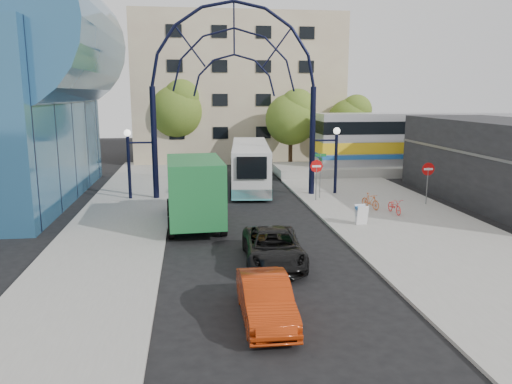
{
  "coord_description": "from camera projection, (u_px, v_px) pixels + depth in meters",
  "views": [
    {
      "loc": [
        -2.78,
        -17.34,
        6.56
      ],
      "look_at": [
        0.29,
        6.0,
        1.91
      ],
      "focal_mm": 35.0,
      "sensor_mm": 36.0,
      "label": 1
    }
  ],
  "objects": [
    {
      "name": "ground",
      "position": [
        269.0,
        274.0,
        18.49
      ],
      "size": [
        120.0,
        120.0,
        0.0
      ],
      "primitive_type": "plane",
      "color": "black",
      "rests_on": "ground"
    },
    {
      "name": "sidewalk_east",
      "position": [
        424.0,
        235.0,
        23.39
      ],
      "size": [
        8.0,
        56.0,
        0.12
      ],
      "primitive_type": "cube",
      "color": "gray",
      "rests_on": "ground"
    },
    {
      "name": "plaza_west",
      "position": [
        113.0,
        234.0,
        23.49
      ],
      "size": [
        5.0,
        50.0,
        0.12
      ],
      "primitive_type": "cube",
      "color": "gray",
      "rests_on": "ground"
    },
    {
      "name": "gateway_arch",
      "position": [
        234.0,
        60.0,
        30.45
      ],
      "size": [
        13.64,
        0.44,
        12.1
      ],
      "color": "black",
      "rests_on": "ground"
    },
    {
      "name": "stop_sign",
      "position": [
        316.0,
        170.0,
        30.39
      ],
      "size": [
        0.8,
        0.07,
        2.5
      ],
      "color": "slate",
      "rests_on": "sidewalk_east"
    },
    {
      "name": "do_not_enter_sign",
      "position": [
        428.0,
        173.0,
        29.24
      ],
      "size": [
        0.76,
        0.07,
        2.48
      ],
      "color": "slate",
      "rests_on": "sidewalk_east"
    },
    {
      "name": "street_name_sign",
      "position": [
        320.0,
        166.0,
        31.0
      ],
      "size": [
        0.7,
        0.7,
        2.8
      ],
      "color": "slate",
      "rests_on": "sidewalk_east"
    },
    {
      "name": "sandwich_board",
      "position": [
        361.0,
        212.0,
        24.88
      ],
      "size": [
        0.55,
        0.61,
        0.99
      ],
      "color": "white",
      "rests_on": "sidewalk_east"
    },
    {
      "name": "commercial_block_east",
      "position": [
        508.0,
        163.0,
        29.78
      ],
      "size": [
        6.0,
        16.0,
        5.0
      ],
      "primitive_type": "cube",
      "color": "black",
      "rests_on": "ground"
    },
    {
      "name": "apartment_block",
      "position": [
        236.0,
        89.0,
        51.41
      ],
      "size": [
        20.0,
        12.1,
        14.0
      ],
      "color": "tan",
      "rests_on": "ground"
    },
    {
      "name": "train_platform",
      "position": [
        461.0,
        167.0,
        42.37
      ],
      "size": [
        32.0,
        5.0,
        0.8
      ],
      "primitive_type": "cube",
      "color": "gray",
      "rests_on": "ground"
    },
    {
      "name": "train_car",
      "position": [
        463.0,
        138.0,
        41.89
      ],
      "size": [
        25.1,
        3.05,
        4.2
      ],
      "color": "#B7B7BC",
      "rests_on": "train_platform"
    },
    {
      "name": "tree_north_a",
      "position": [
        292.0,
        116.0,
        43.6
      ],
      "size": [
        4.48,
        4.48,
        7.0
      ],
      "color": "#382314",
      "rests_on": "ground"
    },
    {
      "name": "tree_north_b",
      "position": [
        178.0,
        108.0,
        46.09
      ],
      "size": [
        5.12,
        5.12,
        8.0
      ],
      "color": "#382314",
      "rests_on": "ground"
    },
    {
      "name": "tree_north_c",
      "position": [
        351.0,
        119.0,
        46.38
      ],
      "size": [
        4.16,
        4.16,
        6.5
      ],
      "color": "#382314",
      "rests_on": "ground"
    },
    {
      "name": "city_bus",
      "position": [
        250.0,
        165.0,
        35.38
      ],
      "size": [
        3.6,
        11.36,
        3.07
      ],
      "rotation": [
        0.0,
        0.0,
        -0.1
      ],
      "color": "silver",
      "rests_on": "ground"
    },
    {
      "name": "green_truck",
      "position": [
        194.0,
        192.0,
        24.96
      ],
      "size": [
        2.96,
        7.04,
        3.49
      ],
      "rotation": [
        0.0,
        0.0,
        0.05
      ],
      "color": "black",
      "rests_on": "ground"
    },
    {
      "name": "black_suv",
      "position": [
        273.0,
        247.0,
        19.44
      ],
      "size": [
        2.49,
        4.95,
        1.34
      ],
      "primitive_type": "imported",
      "rotation": [
        0.0,
        0.0,
        -0.05
      ],
      "color": "black",
      "rests_on": "ground"
    },
    {
      "name": "red_sedan",
      "position": [
        266.0,
        299.0,
        14.58
      ],
      "size": [
        1.39,
        3.99,
        1.32
      ],
      "primitive_type": "imported",
      "rotation": [
        0.0,
        0.0,
        0.0
      ],
      "color": "#9B2909",
      "rests_on": "ground"
    },
    {
      "name": "bike_near_a",
      "position": [
        395.0,
        206.0,
        27.22
      ],
      "size": [
        0.6,
        1.59,
        0.82
      ],
      "primitive_type": "imported",
      "rotation": [
        0.0,
        0.0,
        0.03
      ],
      "color": "#FE3532",
      "rests_on": "sidewalk_east"
    },
    {
      "name": "bike_near_b",
      "position": [
        370.0,
        201.0,
        28.34
      ],
      "size": [
        0.91,
        1.52,
        0.88
      ],
      "primitive_type": "imported",
      "rotation": [
        0.0,
        0.0,
        0.36
      ],
      "color": "#D05E29",
      "rests_on": "sidewalk_east"
    }
  ]
}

